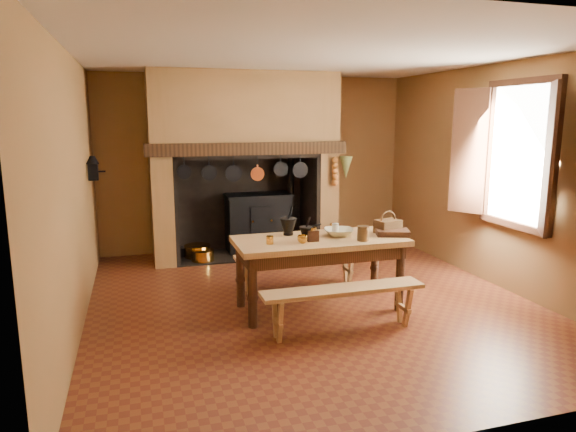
# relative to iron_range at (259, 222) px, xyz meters

# --- Properties ---
(floor) EXTENTS (5.50, 5.50, 0.00)m
(floor) POSITION_rel_iron_range_xyz_m (0.04, -2.45, -0.48)
(floor) COLOR #602F16
(floor) RESTS_ON ground
(ceiling) EXTENTS (5.50, 5.50, 0.00)m
(ceiling) POSITION_rel_iron_range_xyz_m (0.04, -2.45, 2.32)
(ceiling) COLOR silver
(ceiling) RESTS_ON back_wall
(back_wall) EXTENTS (5.00, 0.02, 2.80)m
(back_wall) POSITION_rel_iron_range_xyz_m (0.04, 0.30, 0.92)
(back_wall) COLOR olive
(back_wall) RESTS_ON floor
(wall_left) EXTENTS (0.02, 5.50, 2.80)m
(wall_left) POSITION_rel_iron_range_xyz_m (-2.46, -2.45, 0.92)
(wall_left) COLOR olive
(wall_left) RESTS_ON floor
(wall_right) EXTENTS (0.02, 5.50, 2.80)m
(wall_right) POSITION_rel_iron_range_xyz_m (2.54, -2.45, 0.92)
(wall_right) COLOR olive
(wall_right) RESTS_ON floor
(wall_front) EXTENTS (5.00, 0.02, 2.80)m
(wall_front) POSITION_rel_iron_range_xyz_m (0.04, -5.20, 0.92)
(wall_front) COLOR olive
(wall_front) RESTS_ON floor
(chimney_breast) EXTENTS (2.95, 0.96, 2.80)m
(chimney_breast) POSITION_rel_iron_range_xyz_m (-0.26, -0.14, 1.33)
(chimney_breast) COLOR olive
(chimney_breast) RESTS_ON floor
(iron_range) EXTENTS (1.12, 0.55, 1.60)m
(iron_range) POSITION_rel_iron_range_xyz_m (0.00, 0.00, 0.00)
(iron_range) COLOR black
(iron_range) RESTS_ON floor
(hearth_pans) EXTENTS (0.51, 0.62, 0.20)m
(hearth_pans) POSITION_rel_iron_range_xyz_m (-1.01, -0.23, -0.39)
(hearth_pans) COLOR #C58A2D
(hearth_pans) RESTS_ON floor
(hanging_pans) EXTENTS (1.92, 0.29, 0.27)m
(hanging_pans) POSITION_rel_iron_range_xyz_m (-0.30, -0.64, 0.88)
(hanging_pans) COLOR black
(hanging_pans) RESTS_ON chimney_breast
(onion_string) EXTENTS (0.12, 0.10, 0.46)m
(onion_string) POSITION_rel_iron_range_xyz_m (1.04, -0.66, 0.85)
(onion_string) COLOR #AF6220
(onion_string) RESTS_ON chimney_breast
(herb_bunch) EXTENTS (0.20, 0.20, 0.35)m
(herb_bunch) POSITION_rel_iron_range_xyz_m (1.22, -0.66, 0.90)
(herb_bunch) COLOR brown
(herb_bunch) RESTS_ON chimney_breast
(window) EXTENTS (0.39, 1.75, 1.76)m
(window) POSITION_rel_iron_range_xyz_m (2.39, -2.85, 1.22)
(window) COLOR white
(window) RESTS_ON wall_right
(wall_coffee_mill) EXTENTS (0.23, 0.16, 0.31)m
(wall_coffee_mill) POSITION_rel_iron_range_xyz_m (-2.38, -0.90, 1.03)
(wall_coffee_mill) COLOR black
(wall_coffee_mill) RESTS_ON wall_left
(work_table) EXTENTS (1.89, 0.84, 0.82)m
(work_table) POSITION_rel_iron_range_xyz_m (0.06, -2.69, 0.20)
(work_table) COLOR tan
(work_table) RESTS_ON floor
(bench_front) EXTENTS (1.67, 0.29, 0.47)m
(bench_front) POSITION_rel_iron_range_xyz_m (0.06, -3.38, -0.13)
(bench_front) COLOR tan
(bench_front) RESTS_ON floor
(bench_back) EXTENTS (1.64, 0.29, 0.46)m
(bench_back) POSITION_rel_iron_range_xyz_m (0.06, -1.96, -0.14)
(bench_back) COLOR tan
(bench_back) RESTS_ON floor
(mortar_large) EXTENTS (0.19, 0.19, 0.33)m
(mortar_large) POSITION_rel_iron_range_xyz_m (-0.23, -2.44, 0.44)
(mortar_large) COLOR black
(mortar_large) RESTS_ON work_table
(mortar_small) EXTENTS (0.15, 0.15, 0.26)m
(mortar_small) POSITION_rel_iron_range_xyz_m (-0.12, -2.76, 0.42)
(mortar_small) COLOR black
(mortar_small) RESTS_ON work_table
(coffee_grinder) EXTENTS (0.16, 0.12, 0.19)m
(coffee_grinder) POSITION_rel_iron_range_xyz_m (-0.06, -2.79, 0.40)
(coffee_grinder) COLOR #3E2013
(coffee_grinder) RESTS_ON work_table
(brass_mug_a) EXTENTS (0.09, 0.09, 0.09)m
(brass_mug_a) POSITION_rel_iron_range_xyz_m (-0.53, -2.80, 0.38)
(brass_mug_a) COLOR #C58A2D
(brass_mug_a) RESTS_ON work_table
(brass_mug_b) EXTENTS (0.10, 0.10, 0.09)m
(brass_mug_b) POSITION_rel_iron_range_xyz_m (0.35, -2.37, 0.38)
(brass_mug_b) COLOR #C58A2D
(brass_mug_b) RESTS_ON work_table
(mixing_bowl) EXTENTS (0.40, 0.40, 0.08)m
(mixing_bowl) POSITION_rel_iron_range_xyz_m (0.31, -2.64, 0.37)
(mixing_bowl) COLOR beige
(mixing_bowl) RESTS_ON work_table
(stoneware_crock) EXTENTS (0.17, 0.17, 0.16)m
(stoneware_crock) POSITION_rel_iron_range_xyz_m (0.47, -2.93, 0.41)
(stoneware_crock) COLOR #51381E
(stoneware_crock) RESTS_ON work_table
(glass_jar) EXTENTS (0.08, 0.08, 0.13)m
(glass_jar) POSITION_rel_iron_range_xyz_m (0.28, -2.60, 0.40)
(glass_jar) COLOR beige
(glass_jar) RESTS_ON work_table
(wicker_basket) EXTENTS (0.31, 0.25, 0.26)m
(wicker_basket) POSITION_rel_iron_range_xyz_m (0.91, -2.67, 0.42)
(wicker_basket) COLOR #452E14
(wicker_basket) RESTS_ON work_table
(wooden_tray) EXTENTS (0.43, 0.36, 0.06)m
(wooden_tray) POSITION_rel_iron_range_xyz_m (0.91, -2.79, 0.36)
(wooden_tray) COLOR #3E2013
(wooden_tray) RESTS_ON work_table
(brass_cup) EXTENTS (0.13, 0.13, 0.09)m
(brass_cup) POSITION_rel_iron_range_xyz_m (-0.19, -2.86, 0.38)
(brass_cup) COLOR #C58A2D
(brass_cup) RESTS_ON work_table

